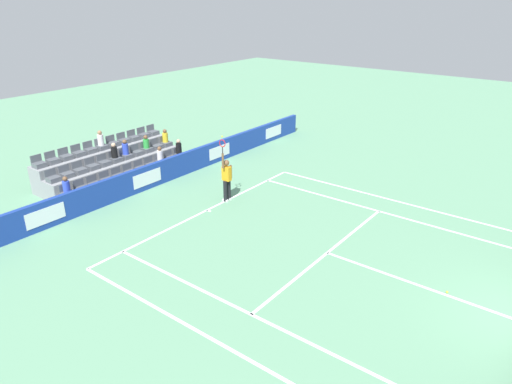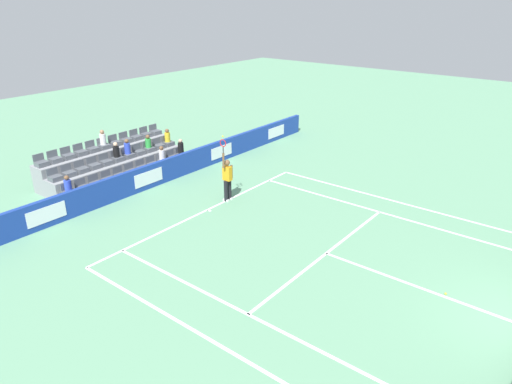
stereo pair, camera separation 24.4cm
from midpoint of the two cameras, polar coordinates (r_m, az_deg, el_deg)
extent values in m
cube|color=white|center=(18.82, -6.38, -2.21)|extent=(10.97, 0.10, 0.01)
cube|color=white|center=(15.90, 8.25, -7.35)|extent=(8.23, 0.10, 0.01)
cube|color=white|center=(14.89, 19.16, -10.83)|extent=(0.10, 6.40, 0.01)
cube|color=white|center=(12.81, 0.53, -15.46)|extent=(0.10, 11.89, 0.01)
cube|color=white|center=(19.08, 15.62, -2.61)|extent=(0.10, 11.89, 0.01)
cube|color=white|center=(12.00, -3.64, -18.65)|extent=(0.10, 11.89, 0.01)
cube|color=white|center=(20.26, 17.14, -1.26)|extent=(0.10, 11.89, 0.01)
cube|color=white|center=(18.76, -6.15, -2.29)|extent=(0.10, 0.20, 0.01)
cube|color=#193899|center=(21.13, -13.62, 1.71)|extent=(23.77, 0.20, 1.07)
cube|color=white|center=(27.64, 1.91, 7.37)|extent=(1.52, 0.01, 0.60)
cube|color=white|center=(24.10, -4.74, 4.94)|extent=(1.52, 0.01, 0.60)
cube|color=white|center=(21.05, -13.43, 1.64)|extent=(1.52, 0.01, 0.60)
cube|color=white|center=(18.71, -24.61, -2.66)|extent=(1.52, 0.01, 0.60)
cylinder|color=black|center=(19.56, -3.68, 0.32)|extent=(0.16, 0.16, 0.90)
cylinder|color=black|center=(19.39, -4.13, 0.10)|extent=(0.16, 0.16, 0.90)
cube|color=white|center=(19.72, -3.65, -0.78)|extent=(0.13, 0.26, 0.08)
cube|color=white|center=(19.55, -4.09, -1.01)|extent=(0.13, 0.26, 0.08)
cube|color=orange|center=(19.19, -3.96, 2.27)|extent=(0.23, 0.37, 0.60)
sphere|color=brown|center=(19.04, -4.00, 3.57)|extent=(0.24, 0.24, 0.24)
cylinder|color=brown|center=(18.83, -4.44, 3.82)|extent=(0.09, 0.09, 0.62)
cylinder|color=brown|center=(19.32, -3.44, 2.49)|extent=(0.09, 0.09, 0.56)
cylinder|color=black|center=(18.69, -4.48, 5.12)|extent=(0.04, 0.04, 0.28)
torus|color=red|center=(18.60, -4.50, 5.94)|extent=(0.04, 0.31, 0.31)
sphere|color=#D1E533|center=(18.52, -4.53, 6.77)|extent=(0.07, 0.07, 0.07)
cube|color=gray|center=(22.05, -15.32, 1.52)|extent=(6.82, 0.95, 0.42)
cube|color=#545960|center=(23.80, -9.54, 4.41)|extent=(0.48, 0.44, 0.20)
cube|color=#545960|center=(23.86, -9.92, 5.07)|extent=(0.48, 0.04, 0.30)
cube|color=#545960|center=(23.40, -10.64, 4.02)|extent=(0.48, 0.44, 0.20)
cube|color=#545960|center=(23.47, -11.02, 4.68)|extent=(0.48, 0.04, 0.30)
cube|color=#545960|center=(23.02, -11.78, 3.60)|extent=(0.48, 0.44, 0.20)
cube|color=#545960|center=(23.09, -12.16, 4.28)|extent=(0.48, 0.04, 0.30)
cube|color=#545960|center=(22.65, -12.95, 3.18)|extent=(0.48, 0.44, 0.20)
cube|color=#545960|center=(22.72, -13.33, 3.87)|extent=(0.48, 0.04, 0.30)
cube|color=#545960|center=(22.29, -14.16, 2.73)|extent=(0.48, 0.44, 0.20)
cube|color=#545960|center=(22.36, -14.55, 3.44)|extent=(0.48, 0.04, 0.30)
cube|color=#545960|center=(21.94, -15.41, 2.28)|extent=(0.48, 0.44, 0.20)
cube|color=#545960|center=(22.01, -15.80, 2.99)|extent=(0.48, 0.04, 0.30)
cube|color=#545960|center=(21.60, -16.69, 1.80)|extent=(0.48, 0.44, 0.20)
cube|color=#545960|center=(21.67, -17.08, 2.53)|extent=(0.48, 0.04, 0.30)
cube|color=#545960|center=(21.28, -18.02, 1.31)|extent=(0.48, 0.44, 0.20)
cube|color=#545960|center=(21.35, -18.41, 2.05)|extent=(0.48, 0.04, 0.30)
cube|color=#545960|center=(20.97, -19.38, 0.81)|extent=(0.48, 0.44, 0.20)
cube|color=#545960|center=(21.04, -19.78, 1.56)|extent=(0.48, 0.04, 0.30)
cube|color=#545960|center=(20.67, -20.79, 0.29)|extent=(0.48, 0.44, 0.20)
cube|color=#545960|center=(20.75, -21.18, 1.05)|extent=(0.48, 0.04, 0.30)
cube|color=#545960|center=(20.39, -22.23, -0.25)|extent=(0.48, 0.44, 0.20)
cube|color=#545960|center=(20.46, -22.63, 0.53)|extent=(0.48, 0.04, 0.30)
cube|color=gray|center=(22.70, -16.86, 2.54)|extent=(6.82, 0.95, 0.84)
cube|color=#545960|center=(24.35, -11.16, 5.76)|extent=(0.48, 0.44, 0.20)
cube|color=#545960|center=(24.42, -11.52, 6.40)|extent=(0.48, 0.04, 0.30)
cube|color=#545960|center=(23.96, -12.26, 5.39)|extent=(0.48, 0.44, 0.20)
cube|color=#545960|center=(24.04, -12.62, 6.04)|extent=(0.48, 0.04, 0.30)
cube|color=#545960|center=(23.59, -13.39, 5.01)|extent=(0.48, 0.44, 0.20)
cube|color=#545960|center=(23.67, -13.76, 5.67)|extent=(0.48, 0.04, 0.30)
cube|color=#545960|center=(23.23, -14.56, 4.61)|extent=(0.48, 0.44, 0.20)
cube|color=#545960|center=(23.31, -14.93, 5.28)|extent=(0.48, 0.04, 0.30)
cube|color=#545960|center=(22.88, -15.77, 4.20)|extent=(0.48, 0.44, 0.20)
cube|color=#545960|center=(22.96, -16.14, 4.88)|extent=(0.48, 0.04, 0.30)
cube|color=#545960|center=(22.54, -17.01, 3.78)|extent=(0.48, 0.44, 0.20)
cube|color=#545960|center=(22.62, -17.38, 4.47)|extent=(0.48, 0.04, 0.30)
cube|color=#545960|center=(22.21, -18.28, 3.34)|extent=(0.48, 0.44, 0.20)
cube|color=#545960|center=(22.29, -18.66, 4.04)|extent=(0.48, 0.04, 0.30)
cube|color=#545960|center=(21.89, -19.60, 2.88)|extent=(0.48, 0.44, 0.20)
cube|color=#545960|center=(21.98, -19.97, 3.60)|extent=(0.48, 0.04, 0.30)
cube|color=#545960|center=(21.59, -20.95, 2.41)|extent=(0.48, 0.44, 0.20)
cube|color=#545960|center=(21.68, -21.32, 3.14)|extent=(0.48, 0.04, 0.30)
cube|color=#545960|center=(21.30, -22.33, 1.93)|extent=(0.48, 0.44, 0.20)
cube|color=#545960|center=(21.39, -22.71, 2.67)|extent=(0.48, 0.04, 0.30)
cube|color=#545960|center=(21.03, -23.75, 1.43)|extent=(0.48, 0.44, 0.20)
cube|color=#545960|center=(21.12, -24.13, 2.18)|extent=(0.48, 0.04, 0.30)
cube|color=gray|center=(23.38, -18.30, 3.49)|extent=(6.82, 0.95, 1.26)
cube|color=#545960|center=(24.93, -12.70, 7.04)|extent=(0.48, 0.44, 0.20)
cube|color=#545960|center=(25.01, -13.05, 7.66)|extent=(0.48, 0.04, 0.30)
cube|color=#545960|center=(24.55, -13.80, 6.70)|extent=(0.48, 0.44, 0.20)
cube|color=#545960|center=(24.64, -14.15, 7.33)|extent=(0.48, 0.04, 0.30)
cube|color=#545960|center=(24.19, -14.93, 6.34)|extent=(0.48, 0.44, 0.20)
cube|color=#545960|center=(24.28, -15.29, 6.98)|extent=(0.48, 0.04, 0.30)
cube|color=#545960|center=(23.84, -16.10, 5.97)|extent=(0.48, 0.44, 0.20)
cube|color=#545960|center=(23.93, -16.46, 6.62)|extent=(0.48, 0.04, 0.30)
cube|color=#545960|center=(23.50, -17.30, 5.59)|extent=(0.48, 0.44, 0.20)
cube|color=#545960|center=(23.59, -17.66, 6.25)|extent=(0.48, 0.04, 0.30)
cube|color=#545960|center=(23.16, -18.53, 5.19)|extent=(0.48, 0.44, 0.20)
cube|color=#545960|center=(23.26, -18.89, 5.86)|extent=(0.48, 0.04, 0.30)
cube|color=#545960|center=(22.85, -19.79, 4.78)|extent=(0.48, 0.44, 0.20)
cube|color=#545960|center=(22.94, -20.15, 5.46)|extent=(0.48, 0.04, 0.30)
cube|color=#545960|center=(22.54, -21.09, 4.36)|extent=(0.48, 0.44, 0.20)
cube|color=#545960|center=(22.63, -21.45, 5.05)|extent=(0.48, 0.04, 0.30)
cube|color=#545960|center=(22.25, -22.42, 3.92)|extent=(0.48, 0.44, 0.20)
cube|color=#545960|center=(22.34, -22.78, 4.62)|extent=(0.48, 0.04, 0.30)
cube|color=#545960|center=(21.97, -23.78, 3.47)|extent=(0.48, 0.44, 0.20)
cube|color=#545960|center=(22.06, -24.15, 4.18)|extent=(0.48, 0.04, 0.30)
cube|color=#545960|center=(21.70, -25.18, 3.01)|extent=(0.48, 0.44, 0.20)
cube|color=#545960|center=(21.80, -25.54, 3.72)|extent=(0.48, 0.04, 0.30)
cylinder|color=blue|center=(22.81, -15.94, 5.07)|extent=(0.28, 0.28, 0.51)
sphere|color=brown|center=(22.71, -16.03, 5.91)|extent=(0.20, 0.20, 0.20)
cylinder|color=yellow|center=(24.29, -11.30, 6.53)|extent=(0.28, 0.28, 0.47)
sphere|color=brown|center=(24.20, -11.36, 7.29)|extent=(0.20, 0.20, 0.20)
cylinder|color=white|center=(23.11, -18.71, 6.04)|extent=(0.28, 0.28, 0.50)
sphere|color=#9E7251|center=(23.01, -18.82, 6.87)|extent=(0.20, 0.20, 0.20)
cylinder|color=black|center=(23.72, -9.69, 5.27)|extent=(0.28, 0.28, 0.53)
sphere|color=#D3A884|center=(23.61, -9.74, 6.12)|extent=(0.20, 0.20, 0.20)
cylinder|color=white|center=(22.95, -11.93, 4.41)|extent=(0.28, 0.28, 0.47)
sphere|color=brown|center=(22.85, -12.00, 5.20)|extent=(0.20, 0.20, 0.20)
cylinder|color=green|center=(23.54, -13.54, 5.76)|extent=(0.28, 0.28, 0.43)
sphere|color=brown|center=(23.45, -13.61, 6.50)|extent=(0.20, 0.20, 0.20)
cylinder|color=blue|center=(20.31, -22.44, 0.63)|extent=(0.28, 0.28, 0.45)
sphere|color=brown|center=(20.20, -22.58, 1.49)|extent=(0.20, 0.20, 0.20)
cylinder|color=black|center=(22.47, -17.19, 4.64)|extent=(0.28, 0.28, 0.50)
sphere|color=#D3A884|center=(22.37, -17.29, 5.49)|extent=(0.20, 0.20, 0.20)
sphere|color=#D1E533|center=(14.83, 21.83, -11.24)|extent=(0.07, 0.07, 0.07)
camera|label=1|loc=(0.12, -90.40, -0.17)|focal=32.82mm
camera|label=2|loc=(0.12, 89.60, 0.17)|focal=32.82mm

